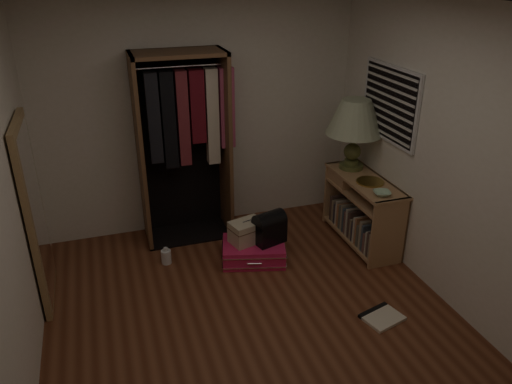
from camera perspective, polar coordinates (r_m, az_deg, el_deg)
ground at (r=4.45m, az=0.13°, el=-14.91°), size 4.00×4.00×0.00m
room_walls at (r=3.74m, az=1.05°, el=3.71°), size 3.52×4.02×2.60m
console_bookshelf at (r=5.58m, az=11.85°, el=-1.76°), size 0.42×1.12×0.75m
open_wardrobe at (r=5.34m, az=-8.09°, el=6.87°), size 1.02×0.50×2.05m
floor_mirror at (r=4.74m, az=-23.92°, el=-2.39°), size 0.06×0.80×1.70m
pink_suitcase at (r=5.23m, az=-0.27°, el=-6.79°), size 0.75×0.63×0.20m
train_case at (r=5.15m, az=-1.06°, el=-4.54°), size 0.39×0.32×0.25m
black_bag at (r=5.12m, az=1.54°, el=-4.00°), size 0.36×0.29×0.34m
table_lamp at (r=5.49m, az=11.26°, el=8.22°), size 0.71×0.71×0.78m
brass_tray at (r=5.33m, az=12.91°, el=1.16°), size 0.30×0.30×0.02m
ceramic_bowl at (r=5.06m, az=14.19°, el=-0.14°), size 0.20×0.20×0.04m
white_jug at (r=5.27m, az=-10.22°, el=-7.27°), size 0.13×0.13×0.18m
floor_book at (r=4.65m, az=14.07°, el=-13.60°), size 0.39×0.34×0.03m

